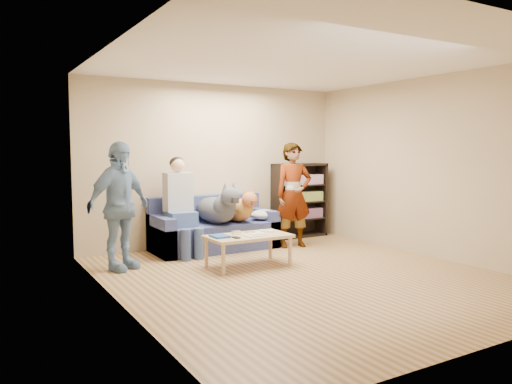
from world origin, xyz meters
TOP-DOWN VIEW (x-y plane):
  - ground at (0.00, 0.00)m, footprint 5.00×5.00m
  - ceiling at (0.00, 0.00)m, footprint 5.00×5.00m
  - wall_back at (0.00, 2.50)m, footprint 4.50×0.00m
  - wall_front at (0.00, -2.50)m, footprint 4.50×0.00m
  - wall_left at (-2.25, 0.00)m, footprint 0.00×5.00m
  - wall_right at (2.25, 0.00)m, footprint 0.00×5.00m
  - blanket at (0.57, 1.91)m, footprint 0.46×0.39m
  - person_standing_right at (0.93, 1.61)m, footprint 0.67×0.50m
  - person_standing_left at (-1.86, 1.51)m, footprint 1.05×0.81m
  - held_controller at (0.73, 1.41)m, footprint 0.05×0.12m
  - notebook_blue at (-0.73, 0.88)m, footprint 0.20×0.26m
  - papers at (-0.28, 0.73)m, footprint 0.26×0.20m
  - magazine at (-0.25, 0.75)m, footprint 0.22×0.17m
  - camera_silver at (-0.45, 0.95)m, footprint 0.11×0.06m
  - controller_a at (-0.05, 0.93)m, footprint 0.04×0.13m
  - controller_b at (0.03, 0.85)m, footprint 0.09×0.06m
  - headphone_cup_a at (-0.13, 0.81)m, footprint 0.07×0.07m
  - headphone_cup_b at (-0.13, 0.89)m, footprint 0.07×0.07m
  - pen_orange at (-0.35, 0.67)m, footprint 0.13×0.06m
  - pen_black at (-0.21, 1.01)m, footprint 0.13×0.08m
  - wallet at (-0.58, 0.71)m, footprint 0.07×0.12m
  - sofa at (-0.25, 2.10)m, footprint 1.90×0.85m
  - person_seated at (-0.83, 1.97)m, footprint 0.40×0.73m
  - dog_gray at (-0.25, 1.91)m, footprint 0.46×1.27m
  - dog_tan at (0.11, 1.95)m, footprint 0.39×1.15m
  - coffee_table at (-0.33, 0.83)m, footprint 1.10×0.60m
  - bookshelf at (1.55, 2.33)m, footprint 1.00×0.34m

SIDE VIEW (x-z plane):
  - ground at x=0.00m, z-range 0.00..0.00m
  - sofa at x=-0.25m, z-range -0.13..0.69m
  - coffee_table at x=-0.33m, z-range 0.16..0.58m
  - pen_orange at x=-0.35m, z-range 0.42..0.43m
  - pen_black at x=-0.21m, z-range 0.42..0.43m
  - papers at x=-0.28m, z-range 0.42..0.43m
  - wallet at x=-0.58m, z-range 0.42..0.43m
  - headphone_cup_a at x=-0.13m, z-range 0.42..0.44m
  - headphone_cup_b at x=-0.13m, z-range 0.42..0.44m
  - notebook_blue at x=-0.73m, z-range 0.42..0.45m
  - controller_a at x=-0.05m, z-range 0.42..0.45m
  - controller_b at x=0.03m, z-range 0.42..0.45m
  - magazine at x=-0.25m, z-range 0.43..0.45m
  - camera_silver at x=-0.45m, z-range 0.42..0.47m
  - blanket at x=0.57m, z-range 0.43..0.59m
  - dog_tan at x=0.11m, z-range 0.34..0.90m
  - dog_gray at x=-0.25m, z-range 0.33..0.99m
  - bookshelf at x=1.55m, z-range 0.03..1.33m
  - person_seated at x=-0.83m, z-range 0.04..1.51m
  - person_standing_right at x=0.93m, z-range 0.00..1.66m
  - person_standing_left at x=-1.86m, z-range 0.00..1.66m
  - held_controller at x=0.73m, z-range 0.97..1.00m
  - wall_back at x=0.00m, z-range -0.95..3.55m
  - wall_front at x=0.00m, z-range -0.95..3.55m
  - wall_left at x=-2.25m, z-range -1.20..3.80m
  - wall_right at x=2.25m, z-range -1.20..3.80m
  - ceiling at x=0.00m, z-range 2.60..2.60m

